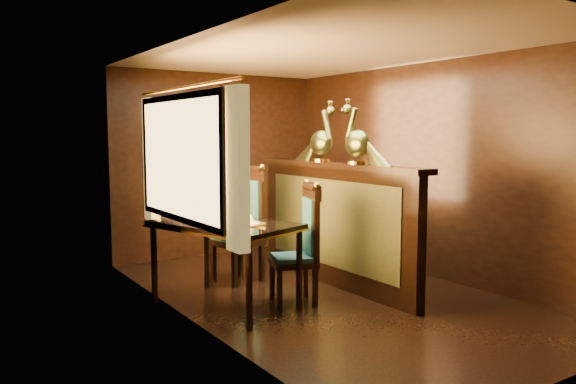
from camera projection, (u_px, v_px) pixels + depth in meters
name	position (u px, v px, depth m)	size (l,w,h in m)	color
ground	(327.00, 295.00, 5.85)	(5.00, 5.00, 0.00)	black
room_shell	(320.00, 143.00, 5.65)	(3.04, 5.04, 2.52)	black
partition	(334.00, 221.00, 6.20)	(0.26, 2.70, 1.36)	black
dining_table	(224.00, 230.00, 5.40)	(1.25, 1.60, 1.03)	black
chair_left	(304.00, 240.00, 5.55)	(0.56, 0.58, 1.21)	black
chair_right	(246.00, 219.00, 6.43)	(0.56, 0.58, 1.34)	black
peacock_left	(358.00, 131.00, 5.78)	(0.22, 0.57, 0.68)	#1A4E3C
peacock_right	(321.00, 132.00, 6.30)	(0.21, 0.57, 0.67)	#1A4E3C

